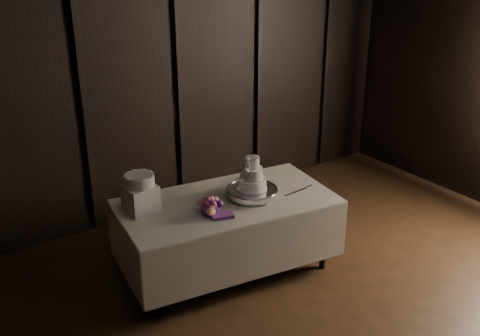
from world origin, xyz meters
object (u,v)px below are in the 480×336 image
(wedding_cake, at_px, (251,177))
(small_cake, at_px, (139,180))
(cake_stand, at_px, (252,193))
(bouquet, at_px, (210,207))
(display_table, at_px, (227,233))
(box_pedestal, at_px, (141,199))

(wedding_cake, height_order, small_cake, wedding_cake)
(cake_stand, bearing_deg, small_cake, 161.39)
(cake_stand, xyz_separation_m, wedding_cake, (-0.02, -0.01, 0.17))
(bouquet, xyz_separation_m, small_cake, (-0.48, 0.38, 0.24))
(display_table, bearing_deg, small_cake, 169.38)
(display_table, bearing_deg, box_pedestal, 169.38)
(small_cake, bearing_deg, bouquet, -38.80)
(wedding_cake, distance_m, bouquet, 0.49)
(display_table, distance_m, small_cake, 1.01)
(cake_stand, bearing_deg, bouquet, -173.32)
(bouquet, bearing_deg, box_pedestal, 141.20)
(cake_stand, height_order, wedding_cake, wedding_cake)
(box_pedestal, bearing_deg, bouquet, -38.80)
(cake_stand, height_order, bouquet, bouquet)
(wedding_cake, relative_size, bouquet, 0.79)
(box_pedestal, relative_size, small_cake, 0.99)
(wedding_cake, bearing_deg, small_cake, 152.66)
(display_table, distance_m, wedding_cake, 0.60)
(bouquet, bearing_deg, wedding_cake, 5.40)
(box_pedestal, bearing_deg, display_table, -18.33)
(bouquet, height_order, box_pedestal, box_pedestal)
(cake_stand, relative_size, bouquet, 1.20)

